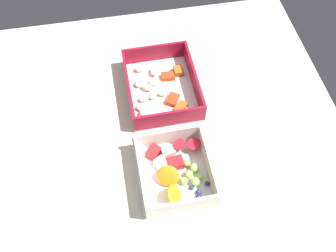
% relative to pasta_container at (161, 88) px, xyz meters
% --- Properties ---
extents(table_surface, '(0.80, 0.80, 0.02)m').
position_rel_pasta_container_xyz_m(table_surface, '(0.12, -0.01, -0.03)').
color(table_surface, beige).
rests_on(table_surface, ground).
extents(pasta_container, '(0.20, 0.16, 0.05)m').
position_rel_pasta_container_xyz_m(pasta_container, '(0.00, 0.00, 0.00)').
color(pasta_container, white).
rests_on(pasta_container, table_surface).
extents(fruit_bowl, '(0.16, 0.14, 0.06)m').
position_rel_pasta_container_xyz_m(fruit_bowl, '(0.22, -0.01, 0.00)').
color(fruit_bowl, white).
rests_on(fruit_bowl, table_surface).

